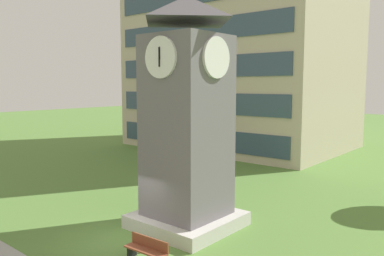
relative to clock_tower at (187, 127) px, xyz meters
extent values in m
plane|color=#567F38|center=(-1.11, -3.04, -4.56)|extent=(160.00, 160.00, 0.00)
cube|color=beige|center=(-11.39, 21.67, 9.84)|extent=(20.63, 14.96, 28.80)
cube|color=#384C60|center=(-11.39, 14.14, -2.96)|extent=(18.98, 0.10, 1.80)
cube|color=#384C60|center=(-11.39, 14.14, 0.24)|extent=(18.98, 0.10, 1.80)
cube|color=#384C60|center=(-11.39, 14.14, 3.44)|extent=(18.98, 0.10, 1.80)
cube|color=#384C60|center=(-11.39, 14.14, 6.64)|extent=(18.98, 0.10, 1.80)
cube|color=slate|center=(-0.01, 0.01, -0.28)|extent=(3.11, 3.11, 8.58)
cube|color=beige|center=(-0.01, 0.01, -4.26)|extent=(4.20, 4.20, 0.60)
pyramid|color=#555155|center=(-0.01, 0.01, 5.11)|extent=(3.42, 3.42, 1.10)
cylinder|color=white|center=(-0.01, -1.61, 2.98)|extent=(1.71, 0.12, 1.71)
cylinder|color=white|center=(1.61, 0.01, 2.98)|extent=(0.12, 1.71, 1.71)
cube|color=black|center=(-0.01, -1.68, 3.14)|extent=(0.08, 0.05, 0.51)
cube|color=black|center=(-0.01, -1.69, 2.98)|extent=(0.06, 0.04, 0.77)
cube|color=brown|center=(1.23, -3.71, -4.11)|extent=(1.82, 0.57, 0.06)
cube|color=brown|center=(1.22, -3.49, -3.88)|extent=(1.80, 0.14, 0.40)
cube|color=black|center=(0.51, -3.74, -4.34)|extent=(0.10, 0.44, 0.45)
camera|label=1|loc=(11.30, -12.94, 1.89)|focal=36.41mm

